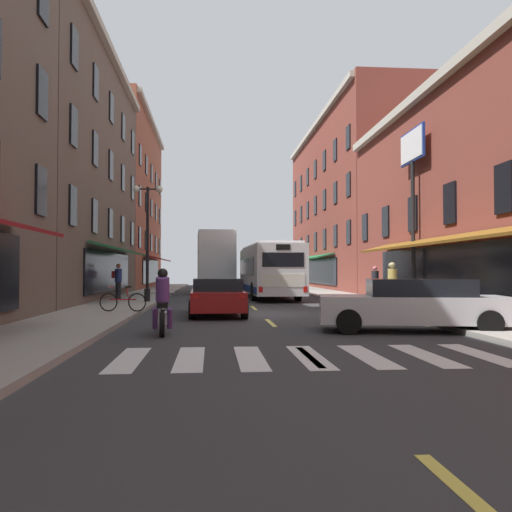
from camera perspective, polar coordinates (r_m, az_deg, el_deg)
ground_plane at (r=19.97m, az=0.45°, el=-6.32°), size 34.80×80.00×0.10m
lane_centre_dashes at (r=19.72m, az=0.52°, el=-6.22°), size 0.14×73.90×0.01m
crosswalk_near at (r=10.12m, az=5.72°, el=-10.64°), size 7.10×2.80×0.01m
sidewalk_left at (r=20.30m, az=-16.46°, el=-5.84°), size 3.00×80.00×0.14m
sidewalk_right at (r=21.33m, az=16.52°, el=-5.63°), size 3.00×80.00×0.14m
billboard_sign at (r=24.86m, az=16.38°, el=8.52°), size 0.40×2.62×7.72m
transit_bus at (r=31.47m, az=1.35°, el=-1.52°), size 2.80×11.22×3.11m
box_truck at (r=37.58m, az=-4.39°, el=-0.74°), size 2.71×8.30×4.23m
sedan_near at (r=47.59m, az=-4.66°, el=-2.66°), size 2.03×4.66×1.37m
sedan_mid at (r=14.68m, az=16.47°, el=-4.99°), size 5.05×2.67×1.38m
sedan_far at (r=19.29m, az=-4.19°, el=-4.29°), size 2.02×4.71×1.33m
motorcycle_rider at (r=13.77m, az=-9.95°, el=-5.26°), size 0.62×2.07×1.66m
bicycle_near at (r=19.78m, az=-14.02°, el=-4.72°), size 1.70×0.48×0.91m
pedestrian_near at (r=28.48m, az=-14.53°, el=-2.51°), size 0.51×0.36×1.83m
pedestrian_mid at (r=27.23m, az=12.60°, el=-2.79°), size 0.36×0.36×1.70m
pedestrian_far at (r=22.21m, az=14.36°, el=-2.90°), size 0.36×0.36×1.80m
pedestrian_rear at (r=23.61m, az=14.24°, el=-2.80°), size 0.36×0.36×1.81m
street_lamp_twin at (r=26.00m, az=-11.51°, el=1.97°), size 1.42×0.32×5.53m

